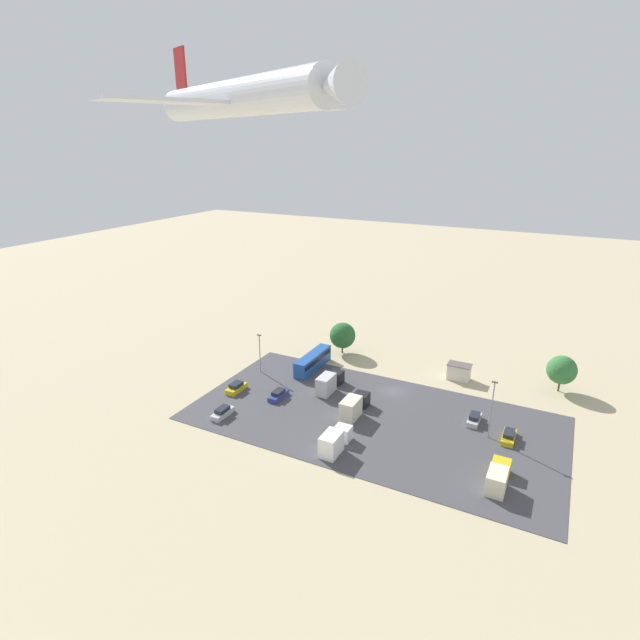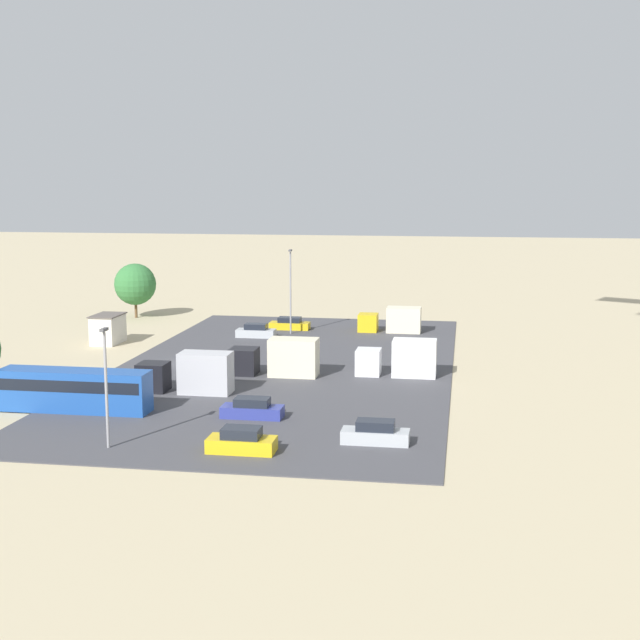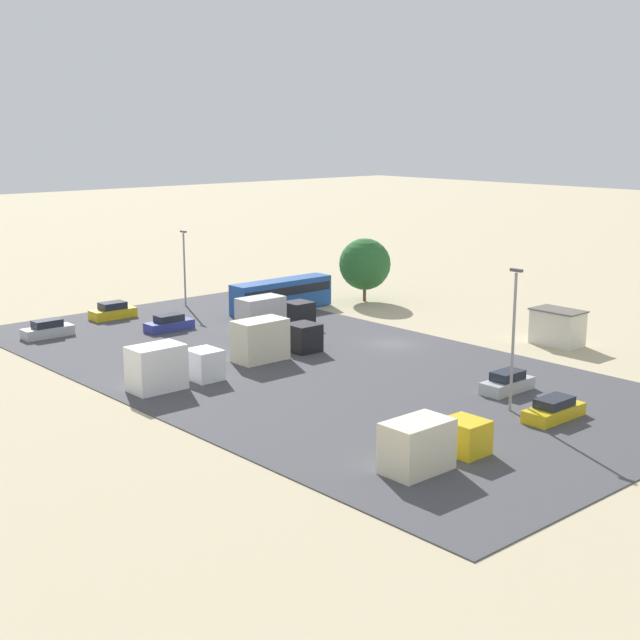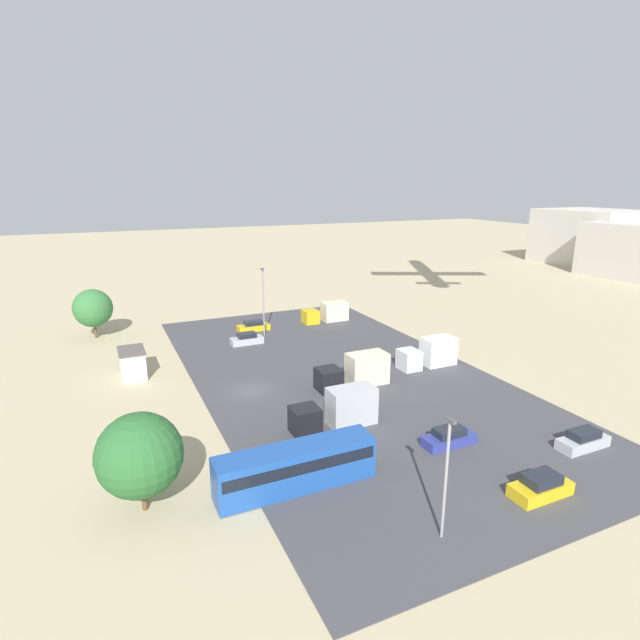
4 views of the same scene
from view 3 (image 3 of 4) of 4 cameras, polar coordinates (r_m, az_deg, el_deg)
The scene contains 16 objects.
ground_plane at distance 80.30m, azimuth 4.67°, elevation -1.59°, with size 400.00×400.00×0.00m, color tan.
parking_lot_surface at distance 73.07m, azimuth -1.25°, elevation -2.91°, with size 61.83×32.01×0.08m.
shed_building at distance 82.44m, azimuth 14.95°, elevation -0.44°, with size 4.55×2.88×3.22m.
bus at distance 94.49m, azimuth -2.48°, elevation 1.69°, with size 2.53×11.96×3.25m.
parked_car_0 at distance 92.97m, azimuth -13.12°, elevation 0.54°, with size 2.00×4.54×1.66m.
parked_car_1 at distance 86.42m, azimuth -9.63°, elevation -0.23°, with size 1.81×4.69×1.53m.
parked_car_2 at distance 86.31m, azimuth -17.04°, elevation -0.60°, with size 1.75×4.66×1.61m.
parked_car_3 at distance 67.08m, azimuth 11.90°, elevation -3.97°, with size 1.81×4.43×1.56m.
parked_car_4 at distance 61.70m, azimuth 14.75°, elevation -5.59°, with size 1.91×4.80×1.47m.
parked_truck_0 at distance 84.59m, azimuth -3.11°, elevation 0.32°, with size 2.39×8.06×3.49m.
parked_truck_1 at distance 67.50m, azimuth -9.55°, elevation -2.98°, with size 2.53×7.34×3.38m.
parked_truck_2 at distance 75.00m, azimuth -3.05°, elevation -1.25°, with size 2.55×8.17×3.47m.
parked_truck_3 at distance 51.88m, azimuth 7.12°, elevation -7.83°, with size 2.50×7.36×2.97m.
tree_apron_mid at distance 99.47m, azimuth 2.89°, elevation 3.59°, with size 5.75×5.75×7.06m.
light_pole_lot_centre at distance 61.53m, azimuth 12.28°, elevation -0.91°, with size 0.90×0.28×9.86m.
light_pole_lot_edge at distance 97.36m, azimuth -8.68°, elevation 3.53°, with size 0.90×0.28×8.20m.
Camera 3 is at (-53.81, 56.42, 19.22)m, focal length 50.00 mm.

